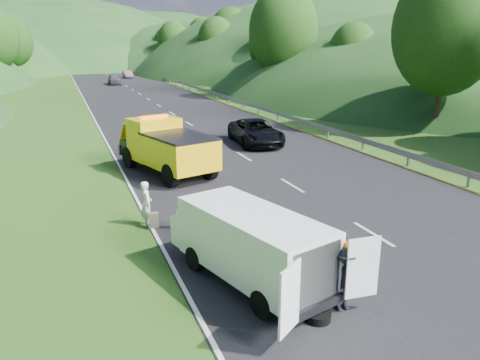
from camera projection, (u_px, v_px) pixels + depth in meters
name	position (u px, v px, depth m)	size (l,w,h in m)	color
ground	(268.00, 226.00, 16.57)	(320.00, 320.00, 0.00)	#38661E
road_surface	(148.00, 99.00, 53.44)	(14.00, 200.00, 0.02)	black
guardrail	(183.00, 88.00, 67.14)	(0.06, 140.00, 1.52)	gray
tree_line_right	(246.00, 81.00, 78.21)	(14.00, 140.00, 14.00)	#294F17
hills_backdrop	(103.00, 64.00, 139.48)	(201.00, 288.60, 44.00)	#2D5B23
tow_truck	(166.00, 147.00, 22.92)	(4.00, 6.75, 2.73)	black
white_van	(249.00, 243.00, 12.40)	(3.90, 6.13, 2.02)	black
woman	(148.00, 225.00, 16.67)	(0.58, 0.42, 1.59)	white
child	(182.00, 230.00, 16.22)	(0.47, 0.37, 0.98)	#B9C167
worker	(342.00, 310.00, 11.36)	(1.09, 0.63, 1.69)	black
suitcase	(154.00, 221.00, 16.27)	(0.36, 0.20, 0.57)	#5D5C46
spare_tire	(317.00, 320.00, 10.93)	(0.64, 0.64, 0.20)	black
passing_suv	(256.00, 144.00, 29.91)	(2.55, 5.52, 1.53)	black
dist_car_a	(115.00, 85.00, 72.25)	(1.83, 4.54, 1.55)	#434448
dist_car_b	(128.00, 78.00, 85.72)	(1.39, 3.98, 1.31)	#6D4958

